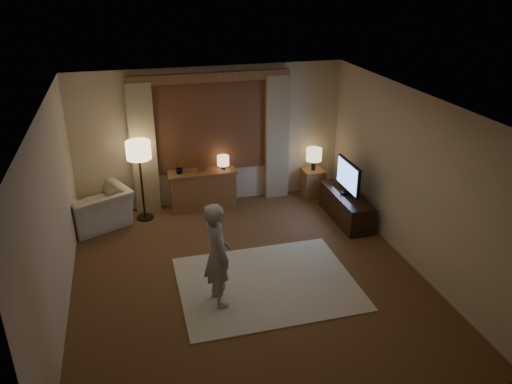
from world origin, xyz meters
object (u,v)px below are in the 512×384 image
object	(u,v)px
tv_stand	(346,207)
armchair	(97,209)
side_table	(313,183)
sideboard	(203,190)
person	(217,255)

from	to	relation	value
tv_stand	armchair	bearing A→B (deg)	168.41
armchair	side_table	distance (m)	4.09
sideboard	side_table	distance (m)	2.18
side_table	tv_stand	world-z (taller)	side_table
sideboard	person	xyz separation A→B (m)	(-0.29, -2.99, 0.41)
tv_stand	person	bearing A→B (deg)	-145.65
armchair	tv_stand	xyz separation A→B (m)	(4.30, -0.88, -0.09)
armchair	side_table	world-z (taller)	armchair
side_table	tv_stand	size ratio (longest dim) A/B	0.40
sideboard	armchair	xyz separation A→B (m)	(-1.91, -0.28, -0.01)
side_table	person	bearing A→B (deg)	-129.96
tv_stand	sideboard	bearing A→B (deg)	154.06
sideboard	person	size ratio (longest dim) A/B	0.82
sideboard	armchair	distance (m)	1.93
armchair	person	size ratio (longest dim) A/B	0.72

